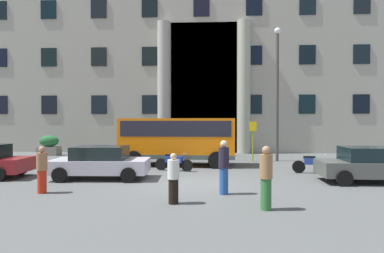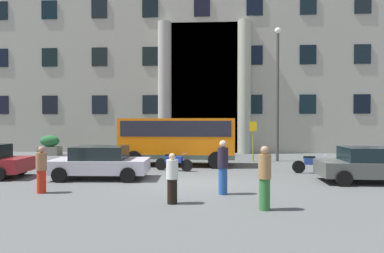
% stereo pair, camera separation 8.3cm
% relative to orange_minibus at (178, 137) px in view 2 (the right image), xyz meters
% --- Properties ---
extents(ground_plane, '(80.00, 64.00, 0.12)m').
position_rel_orange_minibus_xyz_m(ground_plane, '(1.15, -5.50, -1.64)').
color(ground_plane, '#4E5251').
extents(office_building_facade, '(40.63, 9.76, 17.22)m').
position_rel_orange_minibus_xyz_m(office_building_facade, '(1.15, 11.97, 7.02)').
color(office_building_facade, '#9B9B8E').
rests_on(office_building_facade, ground_plane).
extents(orange_minibus, '(6.41, 2.72, 2.64)m').
position_rel_orange_minibus_xyz_m(orange_minibus, '(0.00, 0.00, 0.00)').
color(orange_minibus, orange).
rests_on(orange_minibus, ground_plane).
extents(bus_stop_sign, '(0.44, 0.08, 2.46)m').
position_rel_orange_minibus_xyz_m(bus_stop_sign, '(4.43, 1.95, -0.05)').
color(bus_stop_sign, '#929F1E').
rests_on(bus_stop_sign, ground_plane).
extents(hedge_planter_entrance_left, '(2.20, 0.84, 1.35)m').
position_rel_orange_minibus_xyz_m(hedge_planter_entrance_left, '(2.06, 5.04, -0.93)').
color(hedge_planter_entrance_left, '#725F61').
rests_on(hedge_planter_entrance_left, ground_plane).
extents(hedge_planter_west, '(1.80, 0.98, 1.32)m').
position_rel_orange_minibus_xyz_m(hedge_planter_west, '(-3.01, 5.33, -0.94)').
color(hedge_planter_west, gray).
rests_on(hedge_planter_west, ground_plane).
extents(hedge_planter_entrance_right, '(1.48, 0.94, 1.45)m').
position_rel_orange_minibus_xyz_m(hedge_planter_entrance_right, '(-9.87, 5.03, -0.88)').
color(hedge_planter_entrance_right, slate).
rests_on(hedge_planter_entrance_right, ground_plane).
extents(parked_sedan_far, '(4.15, 2.20, 1.40)m').
position_rel_orange_minibus_xyz_m(parked_sedan_far, '(-2.92, -4.55, -0.86)').
color(parked_sedan_far, '#B3B0BD').
rests_on(parked_sedan_far, ground_plane).
extents(parked_coupe_end, '(4.18, 2.17, 1.44)m').
position_rel_orange_minibus_xyz_m(parked_coupe_end, '(8.33, -4.85, -0.85)').
color(parked_coupe_end, '#484B47').
rests_on(parked_coupe_end, ground_plane).
extents(motorcycle_far_end, '(1.94, 0.55, 0.89)m').
position_rel_orange_minibus_xyz_m(motorcycle_far_end, '(6.66, -2.54, -1.13)').
color(motorcycle_far_end, black).
rests_on(motorcycle_far_end, ground_plane).
extents(motorcycle_near_kerb, '(1.94, 0.79, 0.89)m').
position_rel_orange_minibus_xyz_m(motorcycle_near_kerb, '(-0.05, -2.08, -1.12)').
color(motorcycle_near_kerb, black).
rests_on(motorcycle_near_kerb, ground_plane).
extents(pedestrian_man_red_shirt, '(0.36, 0.36, 1.80)m').
position_rel_orange_minibus_xyz_m(pedestrian_man_red_shirt, '(3.35, -9.29, -0.67)').
color(pedestrian_man_red_shirt, '#2B6531').
rests_on(pedestrian_man_red_shirt, ground_plane).
extents(pedestrian_woman_with_bag, '(0.36, 0.36, 1.53)m').
position_rel_orange_minibus_xyz_m(pedestrian_woman_with_bag, '(0.69, -8.72, -0.82)').
color(pedestrian_woman_with_bag, black).
rests_on(pedestrian_woman_with_bag, ground_plane).
extents(pedestrian_man_crossing, '(0.36, 0.36, 1.84)m').
position_rel_orange_minibus_xyz_m(pedestrian_man_crossing, '(2.26, -7.34, -0.65)').
color(pedestrian_man_crossing, '#224B92').
rests_on(pedestrian_man_crossing, ground_plane).
extents(pedestrian_child_trailing, '(0.36, 0.36, 1.61)m').
position_rel_orange_minibus_xyz_m(pedestrian_child_trailing, '(-4.01, -7.48, -0.78)').
color(pedestrian_child_trailing, red).
rests_on(pedestrian_child_trailing, ground_plane).
extents(lamppost_plaza_centre, '(0.40, 0.40, 8.27)m').
position_rel_orange_minibus_xyz_m(lamppost_plaza_centre, '(5.98, 2.33, 3.19)').
color(lamppost_plaza_centre, '#3D3938').
rests_on(lamppost_plaza_centre, ground_plane).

